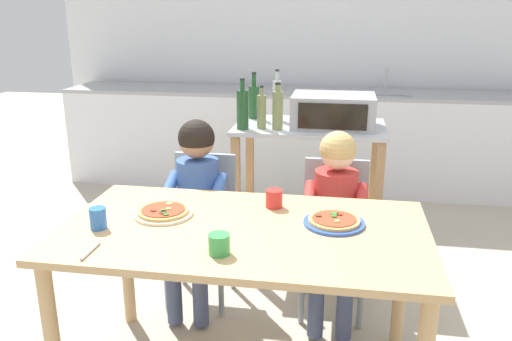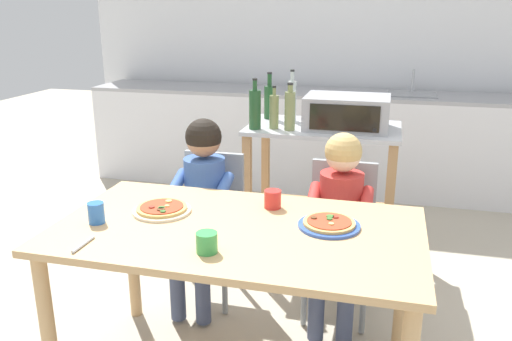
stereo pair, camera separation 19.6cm
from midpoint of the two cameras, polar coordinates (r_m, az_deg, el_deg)
name	(u,v)px [view 2 (the right image)]	position (r m, az deg, el deg)	size (l,w,h in m)	color
ground_plane	(291,257)	(3.54, 5.43, -9.40)	(12.33, 12.33, 0.00)	#B7AD99
back_wall_tiled	(332,34)	(5.06, 9.47, 14.48)	(4.74, 0.14, 2.70)	silver
kitchen_counter	(323,140)	(4.79, 8.48, 3.34)	(4.26, 0.60, 1.08)	silver
kitchen_island_cart	(322,172)	(3.35, 8.89, -0.22)	(0.94, 0.57, 0.89)	#B7BABF
toaster_oven	(347,112)	(3.22, 11.67, 6.25)	(0.50, 0.36, 0.20)	#999BA0
bottle_squat_spirits	(269,101)	(3.46, 3.12, 7.61)	(0.07, 0.07, 0.30)	#1E4723
bottle_dark_olive_oil	(255,109)	(3.14, 1.68, 6.76)	(0.07, 0.07, 0.31)	#1E4723
bottle_clear_vinegar	(290,110)	(3.12, 5.54, 6.60)	(0.06, 0.06, 0.28)	olive
bottle_brown_beer	(292,100)	(3.39, 5.62, 7.70)	(0.06, 0.06, 0.33)	#ADB7B2
bottle_tall_green_wine	(274,111)	(3.16, 3.78, 6.47)	(0.06, 0.06, 0.26)	olive
dining_table	(238,248)	(2.17, 0.62, -8.54)	(1.49, 0.83, 0.74)	tan
dining_chair_left	(210,215)	(2.92, -3.18, -4.94)	(0.36, 0.36, 0.81)	gray
dining_chair_right	(340,228)	(2.81, 11.22, -6.23)	(0.36, 0.36, 0.81)	gray
child_in_blue_striped_shirt	(201,191)	(2.75, -3.99, -2.31)	(0.32, 0.42, 1.02)	#424C6B
child_in_red_shirt	(339,208)	(2.63, 11.25, -4.10)	(0.32, 0.42, 0.99)	#424C6B
pizza_plate_cream	(162,209)	(2.29, -7.87, -4.26)	(0.25, 0.25, 0.03)	beige
pizza_plate_blue_rimmed	(329,224)	(2.16, 10.61, -5.84)	(0.25, 0.25, 0.03)	#3356B7
drinking_cup_green	(207,242)	(1.91, -2.46, -7.94)	(0.08, 0.08, 0.08)	green
drinking_cup_red	(273,199)	(2.32, 4.27, -3.18)	(0.08, 0.08, 0.08)	red
drinking_cup_blue	(96,213)	(2.22, -14.71, -4.55)	(0.07, 0.07, 0.09)	blue
serving_spoon	(83,244)	(2.04, -15.79, -7.84)	(0.01, 0.01, 0.14)	#B7BABF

